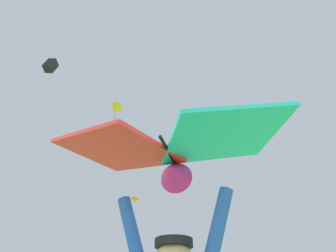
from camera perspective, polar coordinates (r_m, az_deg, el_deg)
name	(u,v)px	position (r m, az deg, el deg)	size (l,w,h in m)	color
held_stunt_kite	(170,151)	(2.22, 0.44, -4.61)	(1.73, 1.13, 0.40)	black
distant_kite_green_overhead_distant	(252,120)	(34.30, 15.17, 1.03)	(1.73, 1.75, 3.00)	green
distant_kite_black_high_right	(51,66)	(28.99, -20.83, 10.35)	(1.08, 1.09, 1.46)	black
distant_kite_yellow_high_left	(116,109)	(30.01, -9.64, 3.04)	(1.63, 1.62, 2.81)	yellow
distant_kite_orange_far_center	(134,199)	(19.84, -6.22, -13.17)	(0.49, 0.49, 0.15)	orange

